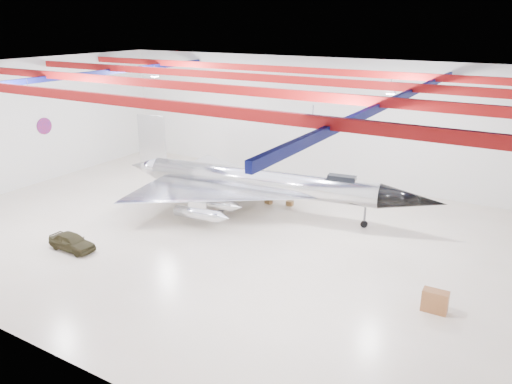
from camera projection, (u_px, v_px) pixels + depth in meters
The scene contains 15 objects.
floor at pixel (214, 230), 35.25m from camera, with size 40.00×40.00×0.00m, color beige.
wall_back at pixel (307, 119), 45.62m from camera, with size 40.00×40.00×0.00m, color silver.
wall_left at pixel (23, 124), 43.11m from camera, with size 30.00×30.00×0.00m, color silver.
ceiling at pixel (209, 71), 31.64m from camera, with size 40.00×40.00×0.00m, color #0A0F38.
ceiling_structure at pixel (209, 82), 31.86m from camera, with size 39.50×29.50×1.08m.
wall_roundel at pixel (44, 126), 44.87m from camera, with size 1.50×1.50×0.10m, color #B21414.
jet_aircraft at pixel (259, 184), 37.86m from camera, with size 25.09×16.29×6.86m.
jeep at pixel (72, 242), 32.03m from camera, with size 1.35×3.36×1.14m, color #322D19.
desk at pixel (435, 301), 25.24m from camera, with size 1.28×0.64×1.17m, color brown.
toolbox_red at pixel (282, 191), 42.76m from camera, with size 0.48×0.39×0.34m, color #A41022.
engine_drum at pixel (221, 208), 38.74m from camera, with size 0.49×0.49×0.44m, color #59595B.
parts_bin at pixel (290, 203), 39.82m from camera, with size 0.53×0.42×0.37m, color olive.
crate_small at pixel (208, 191), 42.75m from camera, with size 0.35×0.28×0.24m, color #59595B.
oil_barrel at pixel (269, 201), 40.27m from camera, with size 0.53×0.42×0.37m, color olive.
spares_box at pixel (323, 195), 41.64m from camera, with size 0.38×0.38×0.34m, color #59595B.
Camera 1 is at (19.15, -26.33, 14.09)m, focal length 35.00 mm.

